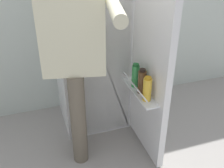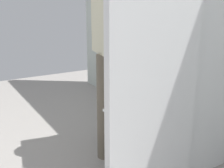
# 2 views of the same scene
# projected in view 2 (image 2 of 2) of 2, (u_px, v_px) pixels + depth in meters

# --- Properties ---
(refrigerator) EXTENTS (0.64, 1.15, 1.77)m
(refrigerator) POSITION_uv_depth(u_px,v_px,m) (186.00, 40.00, 1.91)
(refrigerator) COLOR white
(refrigerator) RESTS_ON ground_plane
(person) EXTENTS (0.54, 0.79, 1.58)m
(person) POSITION_uv_depth(u_px,v_px,m) (116.00, 31.00, 1.88)
(person) COLOR #665B4C
(person) RESTS_ON ground_plane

